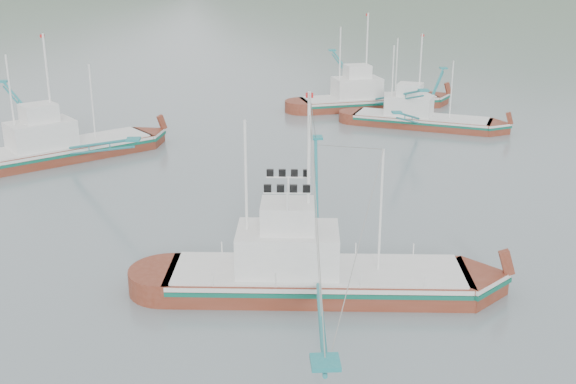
{
  "coord_description": "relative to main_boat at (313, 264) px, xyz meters",
  "views": [
    {
      "loc": [
        -2.19,
        -32.97,
        16.58
      ],
      "look_at": [
        0.0,
        6.0,
        3.2
      ],
      "focal_mm": 45.0,
      "sensor_mm": 36.0,
      "label": 1
    }
  ],
  "objects": [
    {
      "name": "bg_boat_right",
      "position": [
        13.46,
        34.24,
        0.35
      ],
      "size": [
        13.26,
        22.36,
        9.51
      ],
      "rotation": [
        0.0,
        0.0,
        -0.41
      ],
      "color": "maroon",
      "rests_on": "ground"
    },
    {
      "name": "bg_boat_left",
      "position": [
        -18.42,
        24.91,
        0.75
      ],
      "size": [
        19.6,
        24.3,
        10.94
      ],
      "rotation": [
        0.0,
        0.0,
        0.6
      ],
      "color": "maroon",
      "rests_on": "ground"
    },
    {
      "name": "bg_boat_far",
      "position": [
        9.76,
        42.92,
        0.27
      ],
      "size": [
        15.15,
        26.31,
        10.76
      ],
      "rotation": [
        0.0,
        0.0,
        0.19
      ],
      "color": "maroon",
      "rests_on": "ground"
    },
    {
      "name": "ground",
      "position": [
        -0.88,
        0.33,
        -1.58
      ],
      "size": [
        1200.0,
        1200.0,
        0.0
      ],
      "primitive_type": "plane",
      "color": "slate",
      "rests_on": "ground"
    },
    {
      "name": "main_boat",
      "position": [
        0.0,
        0.0,
        0.0
      ],
      "size": [
        15.3,
        27.17,
        11.02
      ],
      "rotation": [
        0.0,
        0.0,
        -0.08
      ],
      "color": "maroon",
      "rests_on": "ground"
    }
  ]
}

